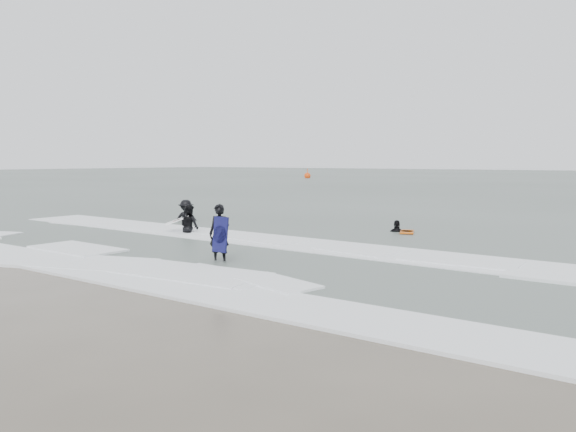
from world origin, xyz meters
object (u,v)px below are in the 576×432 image
Objects in this scene: surfer_centre at (220,263)px; surfer_breaker at (186,222)px; surfer_wading at (190,234)px; surfer_right_near at (397,233)px; buoy at (307,176)px.

surfer_breaker is at bearing 124.80° from surfer_centre.
surfer_right_near is at bearing -131.78° from surfer_wading.
surfer_wading is at bearing 127.01° from surfer_centre.
surfer_centre is at bearing 55.16° from surfer_right_near.
surfer_breaker reaches higher than surfer_centre.
buoy reaches higher than surfer_right_near.
surfer_centre is at bearing 153.01° from surfer_wading.
surfer_wading is 67.16m from buoy.
surfer_wading is (-5.14, 3.74, 0.00)m from surfer_centre.
surfer_centre is 0.88× the size of surfer_breaker.
surfer_wading is 1.02× the size of surfer_right_near.
surfer_centre is 73.04m from buoy.
buoy reaches higher than surfer_breaker.
surfer_breaker is at bearing -60.50° from buoy.
surfer_right_near is 1.01× the size of buoy.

